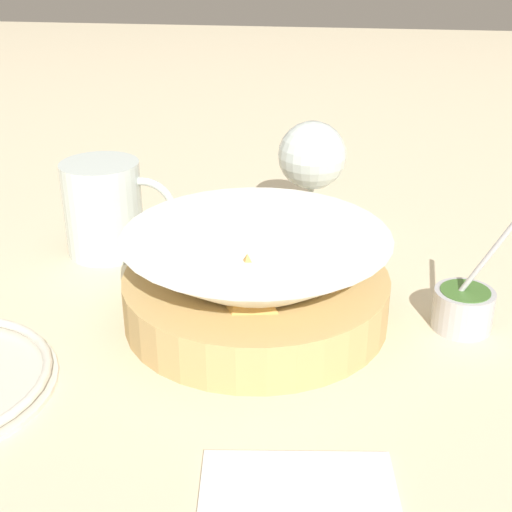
% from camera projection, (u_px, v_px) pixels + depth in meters
% --- Properties ---
extents(ground_plane, '(4.00, 4.00, 0.00)m').
position_uv_depth(ground_plane, '(283.00, 324.00, 0.69)').
color(ground_plane, beige).
extents(food_basket, '(0.26, 0.26, 0.10)m').
position_uv_depth(food_basket, '(256.00, 283.00, 0.68)').
color(food_basket, tan).
rests_on(food_basket, ground_plane).
extents(sauce_cup, '(0.07, 0.06, 0.12)m').
position_uv_depth(sauce_cup, '(463.00, 307.00, 0.68)').
color(sauce_cup, '#B7B7BC').
rests_on(sauce_cup, ground_plane).
extents(wine_glass, '(0.08, 0.08, 0.14)m').
position_uv_depth(wine_glass, '(312.00, 159.00, 0.85)').
color(wine_glass, silver).
rests_on(wine_glass, ground_plane).
extents(beer_mug, '(0.13, 0.09, 0.11)m').
position_uv_depth(beer_mug, '(105.00, 212.00, 0.82)').
color(beer_mug, silver).
rests_on(beer_mug, ground_plane).
extents(napkin, '(0.14, 0.10, 0.01)m').
position_uv_depth(napkin, '(299.00, 491.00, 0.49)').
color(napkin, white).
rests_on(napkin, ground_plane).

